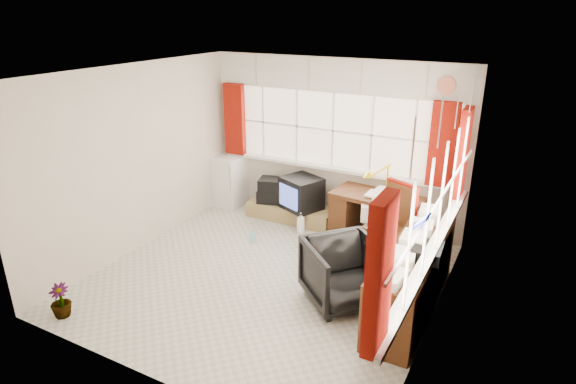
% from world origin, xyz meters
% --- Properties ---
extents(ground, '(4.00, 4.00, 0.00)m').
position_xyz_m(ground, '(0.00, 0.00, 0.00)').
color(ground, beige).
rests_on(ground, ground).
extents(room_walls, '(4.00, 4.00, 4.00)m').
position_xyz_m(room_walls, '(0.00, 0.00, 1.50)').
color(room_walls, beige).
rests_on(room_walls, ground).
extents(window_back, '(3.70, 0.12, 3.60)m').
position_xyz_m(window_back, '(0.00, 1.94, 0.95)').
color(window_back, '#F7E1C3').
rests_on(window_back, room_walls).
extents(window_right, '(0.12, 3.70, 3.60)m').
position_xyz_m(window_right, '(1.94, 0.00, 0.95)').
color(window_right, '#F7E1C3').
rests_on(window_right, room_walls).
extents(curtains, '(3.83, 3.83, 1.15)m').
position_xyz_m(curtains, '(0.92, 0.93, 1.46)').
color(curtains, '#951408').
rests_on(curtains, room_walls).
extents(overhead_cabinets, '(3.98, 3.98, 0.48)m').
position_xyz_m(overhead_cabinets, '(0.98, 0.98, 2.25)').
color(overhead_cabinets, silver).
rests_on(overhead_cabinets, room_walls).
extents(desk, '(1.30, 0.73, 0.75)m').
position_xyz_m(desk, '(0.86, 1.58, 0.40)').
color(desk, '#522813').
rests_on(desk, ground).
extents(desk_lamp, '(0.20, 0.18, 0.47)m').
position_xyz_m(desk_lamp, '(0.98, 1.59, 1.04)').
color(desk_lamp, yellow).
rests_on(desk_lamp, desk).
extents(task_chair, '(0.64, 0.65, 1.14)m').
position_xyz_m(task_chair, '(1.27, 1.00, 0.60)').
color(task_chair, black).
rests_on(task_chair, ground).
extents(office_chair, '(1.14, 1.14, 0.74)m').
position_xyz_m(office_chair, '(1.02, -0.04, 0.37)').
color(office_chair, black).
rests_on(office_chair, ground).
extents(radiator, '(0.48, 0.32, 0.67)m').
position_xyz_m(radiator, '(1.01, 1.34, 0.27)').
color(radiator, white).
rests_on(radiator, ground).
extents(credenza, '(0.50, 2.00, 0.85)m').
position_xyz_m(credenza, '(1.73, 0.20, 0.40)').
color(credenza, '#522813').
rests_on(credenza, ground).
extents(file_tray, '(0.32, 0.40, 0.13)m').
position_xyz_m(file_tray, '(1.88, 0.04, 0.81)').
color(file_tray, black).
rests_on(file_tray, credenza).
extents(tv_bench, '(1.40, 0.50, 0.25)m').
position_xyz_m(tv_bench, '(-0.55, 1.72, 0.12)').
color(tv_bench, '#A48A52').
rests_on(tv_bench, ground).
extents(crt_tv, '(0.70, 0.67, 0.49)m').
position_xyz_m(crt_tv, '(-0.36, 1.66, 0.50)').
color(crt_tv, black).
rests_on(crt_tv, tv_bench).
extents(hifi_stack, '(0.61, 0.47, 0.39)m').
position_xyz_m(hifi_stack, '(-0.84, 1.70, 0.44)').
color(hifi_stack, black).
rests_on(hifi_stack, tv_bench).
extents(mini_fridge, '(0.52, 0.53, 0.84)m').
position_xyz_m(mini_fridge, '(-1.80, 1.80, 0.42)').
color(mini_fridge, white).
rests_on(mini_fridge, ground).
extents(spray_bottle_a, '(0.17, 0.17, 0.33)m').
position_xyz_m(spray_bottle_a, '(-0.21, 1.35, 0.17)').
color(spray_bottle_a, white).
rests_on(spray_bottle_a, ground).
extents(spray_bottle_b, '(0.12, 0.12, 0.19)m').
position_xyz_m(spray_bottle_b, '(-0.68, 0.75, 0.09)').
color(spray_bottle_b, '#8FD6CB').
rests_on(spray_bottle_b, ground).
extents(flower_vase, '(0.28, 0.28, 0.39)m').
position_xyz_m(flower_vase, '(-1.56, -1.74, 0.19)').
color(flower_vase, black).
rests_on(flower_vase, ground).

